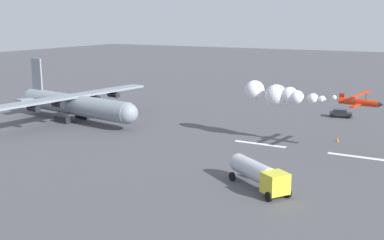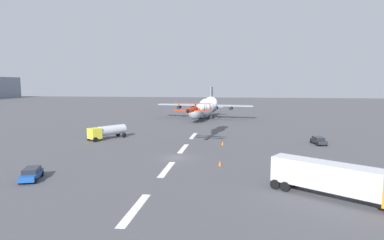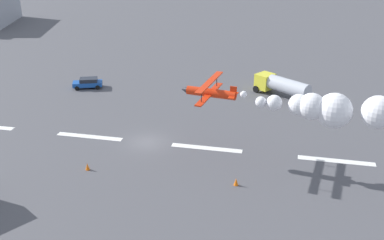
{
  "view_description": "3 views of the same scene",
  "coord_description": "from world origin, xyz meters",
  "px_view_note": "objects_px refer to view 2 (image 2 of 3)",
  "views": [
    {
      "loc": [
        -2.63,
        64.71,
        18.28
      ],
      "look_at": [
        32.57,
        0.0,
        2.48
      ],
      "focal_mm": 44.23,
      "sensor_mm": 36.0,
      "label": 1
    },
    {
      "loc": [
        -48.27,
        -9.3,
        11.98
      ],
      "look_at": [
        7.67,
        -1.54,
        5.29
      ],
      "focal_mm": 28.82,
      "sensor_mm": 36.0,
      "label": 2
    },
    {
      "loc": [
        15.17,
        -45.74,
        24.01
      ],
      "look_at": [
        5.19,
        0.66,
        2.99
      ],
      "focal_mm": 43.65,
      "sensor_mm": 36.0,
      "label": 3
    }
  ],
  "objects_px": {
    "followme_car_yellow": "(319,140)",
    "airport_staff_sedan": "(31,174)",
    "fuel_tanker_truck": "(107,131)",
    "traffic_cone_near": "(220,163)",
    "semi_truck_orange": "(339,180)",
    "stunt_biplane_red": "(206,106)",
    "cargo_transport_plane": "(204,110)",
    "traffic_cone_far": "(223,143)"
  },
  "relations": [
    {
      "from": "followme_car_yellow",
      "to": "airport_staff_sedan",
      "type": "height_order",
      "value": "same"
    },
    {
      "from": "fuel_tanker_truck",
      "to": "followme_car_yellow",
      "type": "relative_size",
      "value": 1.92
    },
    {
      "from": "followme_car_yellow",
      "to": "traffic_cone_near",
      "type": "relative_size",
      "value": 5.77
    },
    {
      "from": "fuel_tanker_truck",
      "to": "semi_truck_orange",
      "type": "bearing_deg",
      "value": -128.32
    },
    {
      "from": "fuel_tanker_truck",
      "to": "stunt_biplane_red",
      "type": "bearing_deg",
      "value": -77.32
    },
    {
      "from": "fuel_tanker_truck",
      "to": "airport_staff_sedan",
      "type": "height_order",
      "value": "fuel_tanker_truck"
    },
    {
      "from": "traffic_cone_near",
      "to": "stunt_biplane_red",
      "type": "bearing_deg",
      "value": 10.27
    },
    {
      "from": "fuel_tanker_truck",
      "to": "traffic_cone_near",
      "type": "distance_m",
      "value": 31.38
    },
    {
      "from": "semi_truck_orange",
      "to": "airport_staff_sedan",
      "type": "relative_size",
      "value": 3.04
    },
    {
      "from": "semi_truck_orange",
      "to": "traffic_cone_near",
      "type": "distance_m",
      "value": 17.35
    },
    {
      "from": "cargo_transport_plane",
      "to": "followme_car_yellow",
      "type": "bearing_deg",
      "value": -146.51
    },
    {
      "from": "cargo_transport_plane",
      "to": "followme_car_yellow",
      "type": "xyz_separation_m",
      "value": [
        -40.6,
        -26.87,
        -2.41
      ]
    },
    {
      "from": "cargo_transport_plane",
      "to": "stunt_biplane_red",
      "type": "bearing_deg",
      "value": -173.52
    },
    {
      "from": "traffic_cone_far",
      "to": "stunt_biplane_red",
      "type": "bearing_deg",
      "value": 26.47
    },
    {
      "from": "semi_truck_orange",
      "to": "airport_staff_sedan",
      "type": "xyz_separation_m",
      "value": [
        1.6,
        35.77,
        -1.32
      ]
    },
    {
      "from": "traffic_cone_near",
      "to": "traffic_cone_far",
      "type": "distance_m",
      "value": 15.24
    },
    {
      "from": "followme_car_yellow",
      "to": "fuel_tanker_truck",
      "type": "bearing_deg",
      "value": 90.13
    },
    {
      "from": "cargo_transport_plane",
      "to": "fuel_tanker_truck",
      "type": "height_order",
      "value": "cargo_transport_plane"
    },
    {
      "from": "stunt_biplane_red",
      "to": "followme_car_yellow",
      "type": "relative_size",
      "value": 4.8
    },
    {
      "from": "traffic_cone_near",
      "to": "traffic_cone_far",
      "type": "height_order",
      "value": "same"
    },
    {
      "from": "airport_staff_sedan",
      "to": "fuel_tanker_truck",
      "type": "bearing_deg",
      "value": 4.64
    },
    {
      "from": "airport_staff_sedan",
      "to": "traffic_cone_far",
      "type": "relative_size",
      "value": 6.21
    },
    {
      "from": "semi_truck_orange",
      "to": "airport_staff_sedan",
      "type": "distance_m",
      "value": 35.83
    },
    {
      "from": "cargo_transport_plane",
      "to": "traffic_cone_far",
      "type": "relative_size",
      "value": 44.09
    },
    {
      "from": "fuel_tanker_truck",
      "to": "followme_car_yellow",
      "type": "height_order",
      "value": "fuel_tanker_truck"
    },
    {
      "from": "airport_staff_sedan",
      "to": "traffic_cone_far",
      "type": "height_order",
      "value": "airport_staff_sedan"
    },
    {
      "from": "followme_car_yellow",
      "to": "cargo_transport_plane",
      "type": "bearing_deg",
      "value": 33.49
    },
    {
      "from": "stunt_biplane_red",
      "to": "followme_car_yellow",
      "type": "height_order",
      "value": "stunt_biplane_red"
    },
    {
      "from": "cargo_transport_plane",
      "to": "traffic_cone_far",
      "type": "height_order",
      "value": "cargo_transport_plane"
    },
    {
      "from": "semi_truck_orange",
      "to": "traffic_cone_far",
      "type": "bearing_deg",
      "value": 25.84
    },
    {
      "from": "traffic_cone_far",
      "to": "airport_staff_sedan",
      "type": "bearing_deg",
      "value": 137.94
    },
    {
      "from": "semi_truck_orange",
      "to": "fuel_tanker_truck",
      "type": "distance_m",
      "value": 48.55
    },
    {
      "from": "cargo_transport_plane",
      "to": "traffic_cone_far",
      "type": "bearing_deg",
      "value": -169.6
    },
    {
      "from": "airport_staff_sedan",
      "to": "traffic_cone_far",
      "type": "bearing_deg",
      "value": -42.06
    },
    {
      "from": "cargo_transport_plane",
      "to": "traffic_cone_far",
      "type": "distance_m",
      "value": 44.79
    },
    {
      "from": "airport_staff_sedan",
      "to": "cargo_transport_plane",
      "type": "bearing_deg",
      "value": -11.99
    },
    {
      "from": "fuel_tanker_truck",
      "to": "airport_staff_sedan",
      "type": "relative_size",
      "value": 1.78
    },
    {
      "from": "traffic_cone_near",
      "to": "cargo_transport_plane",
      "type": "bearing_deg",
      "value": 7.98
    },
    {
      "from": "cargo_transport_plane",
      "to": "semi_truck_orange",
      "type": "distance_m",
      "value": 73.88
    },
    {
      "from": "cargo_transport_plane",
      "to": "semi_truck_orange",
      "type": "height_order",
      "value": "cargo_transport_plane"
    },
    {
      "from": "cargo_transport_plane",
      "to": "airport_staff_sedan",
      "type": "distance_m",
      "value": 70.78
    },
    {
      "from": "cargo_transport_plane",
      "to": "semi_truck_orange",
      "type": "bearing_deg",
      "value": -163.43
    }
  ]
}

